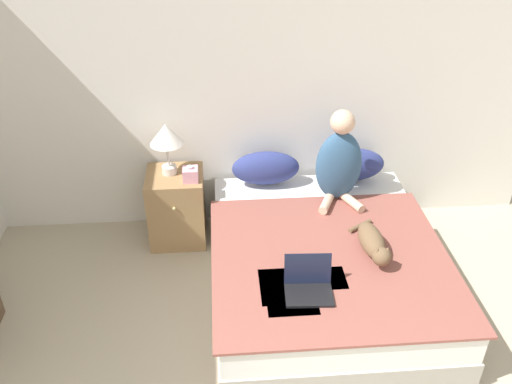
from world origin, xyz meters
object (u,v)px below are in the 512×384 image
object	(u,v)px
cat_tabby	(373,243)
pillow_far	(351,165)
tissue_box	(190,174)
pillow_near	(266,168)
nightstand	(177,207)
bed	(324,267)
laptop_open	(308,286)
table_lamp	(166,137)
person_sitting	(339,162)

from	to	relation	value
cat_tabby	pillow_far	bearing A→B (deg)	173.95
tissue_box	pillow_near	bearing A→B (deg)	16.43
pillow_far	nightstand	world-z (taller)	pillow_far
nightstand	bed	bearing A→B (deg)	-34.27
pillow_near	laptop_open	size ratio (longest dim) A/B	1.79
table_lamp	bed	bearing A→B (deg)	-34.55
cat_tabby	bed	bearing A→B (deg)	-118.79
cat_tabby	tissue_box	size ratio (longest dim) A/B	4.39
pillow_near	laptop_open	distance (m)	1.36
pillow_far	tissue_box	bearing A→B (deg)	-172.27
pillow_far	nightstand	xyz separation A→B (m)	(-1.48, -0.08, -0.30)
cat_tabby	tissue_box	xyz separation A→B (m)	(-1.27, 0.81, 0.13)
table_lamp	cat_tabby	bearing A→B (deg)	-33.02
tissue_box	person_sitting	bearing A→B (deg)	-4.38
pillow_near	person_sitting	bearing A→B (deg)	-26.22
bed	person_sitting	size ratio (longest dim) A/B	2.57
pillow_near	table_lamp	xyz separation A→B (m)	(-0.79, -0.05, 0.35)
pillow_far	nightstand	distance (m)	1.51
laptop_open	cat_tabby	bearing A→B (deg)	38.31
pillow_far	laptop_open	xyz separation A→B (m)	(-0.57, -1.35, -0.10)
pillow_near	tissue_box	xyz separation A→B (m)	(-0.62, -0.18, 0.08)
pillow_far	laptop_open	distance (m)	1.47
bed	pillow_near	bearing A→B (deg)	113.15
pillow_near	person_sitting	world-z (taller)	person_sitting
pillow_near	laptop_open	bearing A→B (deg)	-83.67
cat_tabby	person_sitting	bearing A→B (deg)	-173.79
pillow_near	cat_tabby	bearing A→B (deg)	-56.49
bed	cat_tabby	distance (m)	0.46
nightstand	tissue_box	world-z (taller)	tissue_box
laptop_open	table_lamp	xyz separation A→B (m)	(-0.94, 1.30, 0.44)
pillow_far	person_sitting	distance (m)	0.37
pillow_near	cat_tabby	world-z (taller)	pillow_near
person_sitting	cat_tabby	world-z (taller)	person_sitting
tissue_box	nightstand	bearing A→B (deg)	145.01
person_sitting	nightstand	xyz separation A→B (m)	(-1.31, 0.19, -0.48)
cat_tabby	pillow_near	bearing A→B (deg)	-148.74
bed	tissue_box	size ratio (longest dim) A/B	14.05
pillow_far	person_sitting	world-z (taller)	person_sitting
person_sitting	table_lamp	world-z (taller)	person_sitting
nightstand	cat_tabby	bearing A→B (deg)	-32.75
pillow_far	table_lamp	distance (m)	1.56
laptop_open	table_lamp	bearing A→B (deg)	129.11
table_lamp	nightstand	bearing A→B (deg)	-42.68
pillow_far	nightstand	size ratio (longest dim) A/B	0.90
pillow_near	nightstand	bearing A→B (deg)	-173.69
cat_tabby	table_lamp	size ratio (longest dim) A/B	1.40
person_sitting	cat_tabby	distance (m)	0.77
cat_tabby	laptop_open	world-z (taller)	laptop_open
bed	table_lamp	size ratio (longest dim) A/B	4.49
cat_tabby	table_lamp	distance (m)	1.78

